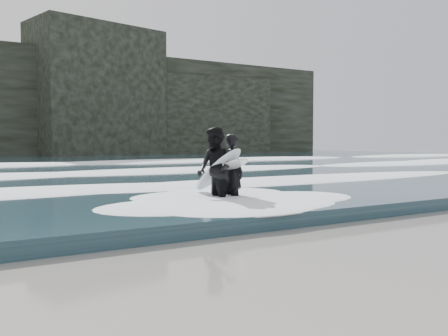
{
  "coord_description": "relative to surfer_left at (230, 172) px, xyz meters",
  "views": [
    {
      "loc": [
        -5.97,
        -4.06,
        1.63
      ],
      "look_at": [
        0.11,
        5.74,
        1.0
      ],
      "focal_mm": 40.0,
      "sensor_mm": 36.0,
      "label": 1
    }
  ],
  "objects": [
    {
      "name": "foam_far",
      "position": [
        -0.35,
        19.13,
        -0.45
      ],
      "size": [
        60.0,
        4.8,
        0.3
      ],
      "primitive_type": "ellipsoid",
      "color": "white",
      "rests_on": "sea"
    },
    {
      "name": "surfer_right",
      "position": [
        -0.52,
        -0.24,
        0.08
      ],
      "size": [
        1.34,
        2.05,
        1.95
      ],
      "color": "black",
      "rests_on": "ground"
    },
    {
      "name": "sea",
      "position": [
        -0.35,
        23.13,
        -0.75
      ],
      "size": [
        90.0,
        52.0,
        0.3
      ],
      "primitive_type": "cube",
      "color": "#1E3742",
      "rests_on": "ground"
    },
    {
      "name": "foam_mid",
      "position": [
        -0.35,
        10.13,
        -0.48
      ],
      "size": [
        60.0,
        4.0,
        0.24
      ],
      "primitive_type": "ellipsoid",
      "color": "white",
      "rests_on": "sea"
    },
    {
      "name": "foam_near",
      "position": [
        -0.35,
        3.13,
        -0.5
      ],
      "size": [
        60.0,
        3.2,
        0.2
      ],
      "primitive_type": "ellipsoid",
      "color": "white",
      "rests_on": "sea"
    },
    {
      "name": "surfer_left",
      "position": [
        0.0,
        0.0,
        0.0
      ],
      "size": [
        0.93,
        1.91,
        1.79
      ],
      "color": "black",
      "rests_on": "ground"
    },
    {
      "name": "ground",
      "position": [
        -0.35,
        -5.87,
        -0.9
      ],
      "size": [
        120.0,
        120.0,
        0.0
      ],
      "primitive_type": "plane",
      "color": "#816E5A",
      "rests_on": "ground"
    }
  ]
}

